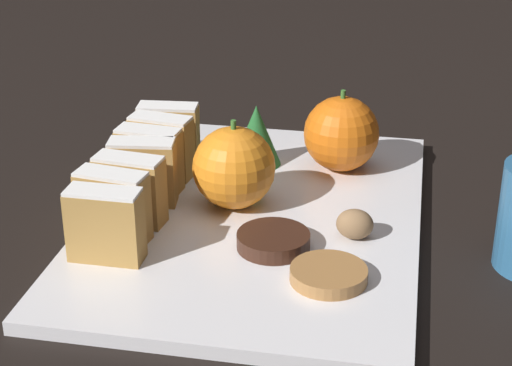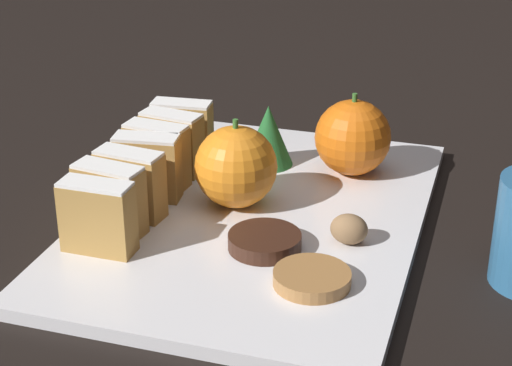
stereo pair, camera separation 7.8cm
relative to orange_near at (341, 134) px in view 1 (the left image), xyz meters
The scene contains 15 objects.
ground_plane 0.14m from the orange_near, 119.89° to the right, with size 6.00×6.00×0.00m, color black.
serving_platter 0.14m from the orange_near, 119.89° to the right, with size 0.30×0.42×0.01m.
stollen_slice_front 0.28m from the orange_near, 127.73° to the right, with size 0.06×0.03×0.06m.
stollen_slice_second 0.26m from the orange_near, 133.32° to the right, with size 0.06×0.03×0.06m.
stollen_slice_third 0.23m from the orange_near, 138.44° to the right, with size 0.06×0.03×0.06m.
stollen_slice_fourth 0.21m from the orange_near, 145.48° to the right, with size 0.06×0.03×0.06m.
stollen_slice_fifth 0.20m from the orange_near, 154.19° to the right, with size 0.06×0.03×0.06m.
stollen_slice_sixth 0.18m from the orange_near, 163.65° to the right, with size 0.06×0.03×0.06m.
stollen_slice_back 0.18m from the orange_near, behind, with size 0.06×0.03×0.06m.
orange_near is the anchor object (origin of this frame).
orange_far 0.14m from the orange_near, 130.55° to the right, with size 0.08×0.08×0.09m.
walnut 0.15m from the orange_near, 79.38° to the right, with size 0.03×0.03×0.03m.
chocolate_cookie 0.18m from the orange_near, 102.32° to the right, with size 0.06×0.06×0.01m.
gingerbread_cookie 0.23m from the orange_near, 86.49° to the right, with size 0.06×0.06×0.01m.
evergreen_sprig 0.09m from the orange_near, behind, with size 0.05×0.05×0.06m.
Camera 1 is at (0.13, -0.69, 0.37)m, focal length 60.00 mm.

